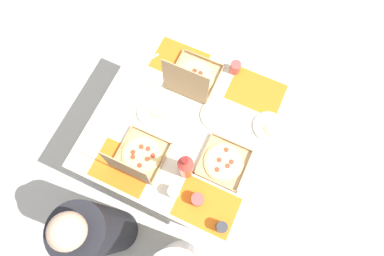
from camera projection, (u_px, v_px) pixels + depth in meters
ground_plane at (192, 155)px, 2.74m from camera, size 6.00×6.00×0.00m
dining_table at (192, 133)px, 2.11m from camera, size 1.25×1.12×0.77m
placemat_near_left at (256, 92)px, 2.08m from camera, size 0.36×0.26×0.00m
placemat_near_right at (180, 60)px, 2.16m from camera, size 0.36×0.26×0.00m
placemat_far_left at (206, 207)px, 1.85m from camera, size 0.36×0.26×0.00m
placemat_far_right at (123, 167)px, 1.93m from camera, size 0.36×0.26×0.00m
pizza_box_corner_right at (139, 158)px, 1.89m from camera, size 0.28×0.29×0.32m
pizza_box_edge_far at (224, 162)px, 1.92m from camera, size 0.28×0.28×0.04m
pizza_box_center at (193, 78)px, 2.06m from camera, size 0.30×0.31×0.34m
plate_middle at (154, 111)px, 2.03m from camera, size 0.22×0.22×0.03m
plate_far_left at (218, 115)px, 2.02m from camera, size 0.22×0.22×0.02m
plate_near_left at (269, 127)px, 2.00m from camera, size 0.20×0.20×0.03m
soda_bottle at (186, 167)px, 1.79m from camera, size 0.09×0.09×0.32m
cup_spare at (221, 227)px, 1.77m from camera, size 0.06×0.06×0.09m
cup_clear_right at (235, 68)px, 2.09m from camera, size 0.07×0.07×0.09m
cup_clear_left at (174, 192)px, 1.83m from camera, size 0.07×0.07×0.10m
cup_dark at (197, 200)px, 1.82m from camera, size 0.08×0.08×0.09m
fork_by_near_right at (147, 61)px, 2.15m from camera, size 0.12×0.17×0.00m
knife_by_far_left at (107, 128)px, 2.00m from camera, size 0.20×0.09×0.00m
diner_right_seat at (100, 231)px, 2.03m from camera, size 0.32×0.32×1.19m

